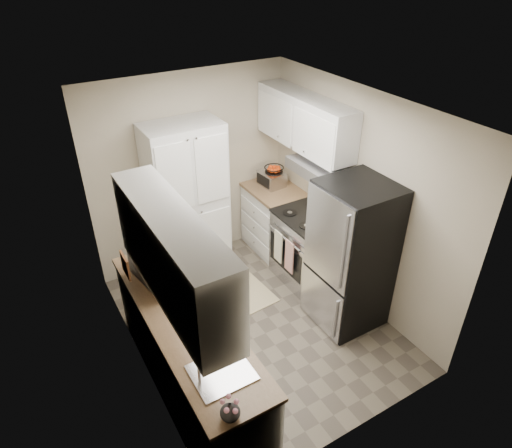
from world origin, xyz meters
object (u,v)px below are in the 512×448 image
at_px(refrigerator, 351,256).
at_px(microwave, 162,264).
at_px(toaster_oven, 272,179).
at_px(wine_bottle, 144,255).
at_px(electric_range, 308,247).
at_px(pantry_cabinet, 188,202).

bearing_deg(refrigerator, microwave, 163.20).
bearing_deg(toaster_oven, wine_bottle, -161.91).
bearing_deg(microwave, electric_range, -93.08).
relative_size(electric_range, toaster_oven, 3.35).
bearing_deg(wine_bottle, microwave, -70.52).
height_order(pantry_cabinet, toaster_oven, pantry_cabinet).
relative_size(refrigerator, toaster_oven, 5.04).
bearing_deg(refrigerator, electric_range, 87.52).
relative_size(electric_range, refrigerator, 0.66).
bearing_deg(refrigerator, wine_bottle, 156.98).
bearing_deg(refrigerator, toaster_oven, 87.52).
bearing_deg(electric_range, pantry_cabinet, 141.78).
height_order(electric_range, wine_bottle, wine_bottle).
height_order(microwave, toaster_oven, microwave).
distance_m(refrigerator, wine_bottle, 2.17).
distance_m(refrigerator, microwave, 1.99).
height_order(pantry_cabinet, microwave, pantry_cabinet).
bearing_deg(microwave, refrigerator, -116.67).
xyz_separation_m(electric_range, microwave, (-1.92, -0.23, 0.61)).
xyz_separation_m(wine_bottle, toaster_oven, (2.06, 0.88, -0.05)).
distance_m(pantry_cabinet, microwave, 1.38).
distance_m(refrigerator, toaster_oven, 1.73).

